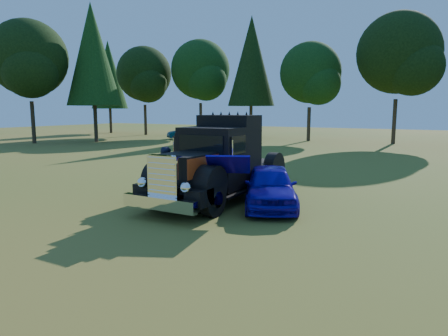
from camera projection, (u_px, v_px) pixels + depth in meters
ground at (155, 205)px, 13.46m from camera, size 120.00×120.00×0.00m
treeline at (319, 61)px, 37.22m from camera, size 72.10×24.04×13.84m
diamond_t_truck at (217, 164)px, 14.14m from camera, size 3.34×7.16×3.00m
hotrod_coupe at (270, 186)px, 13.18m from camera, size 3.22×4.43×1.89m
spectator_near at (187, 175)px, 14.99m from camera, size 0.56×0.66×1.55m
spectator_far at (167, 173)px, 14.25m from camera, size 0.88×1.04×1.90m
distant_teal_car at (185, 133)px, 43.70m from camera, size 3.39×3.77×1.24m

